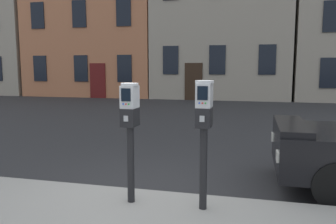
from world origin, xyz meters
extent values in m
plane|color=#28282B|center=(0.00, 0.00, 0.00)|extent=(160.00, 160.00, 0.00)
cylinder|color=black|center=(-0.14, -0.25, 0.62)|extent=(0.09, 0.09, 0.97)
cube|color=black|center=(-0.14, -0.25, 1.22)|extent=(0.18, 0.25, 0.22)
cube|color=#A5A8AD|center=(-0.15, -0.38, 1.22)|extent=(0.06, 0.01, 0.07)
cube|color=#B7BABF|center=(-0.14, -0.25, 1.47)|extent=(0.18, 0.24, 0.27)
cube|color=black|center=(-0.15, -0.37, 1.50)|extent=(0.12, 0.01, 0.15)
cylinder|color=blue|center=(-0.18, -0.37, 1.39)|extent=(0.02, 0.01, 0.02)
cylinder|color=red|center=(-0.15, -0.37, 1.39)|extent=(0.02, 0.01, 0.02)
cylinder|color=green|center=(-0.12, -0.37, 1.39)|extent=(0.02, 0.01, 0.02)
cylinder|color=#B7BABF|center=(-0.14, -0.25, 1.62)|extent=(0.23, 0.23, 0.03)
cylinder|color=black|center=(0.77, -0.25, 0.64)|extent=(0.09, 0.09, 0.99)
cube|color=black|center=(0.77, -0.25, 1.25)|extent=(0.18, 0.25, 0.23)
cube|color=#A5A8AD|center=(0.76, -0.38, 1.25)|extent=(0.06, 0.01, 0.07)
cube|color=#B7BABF|center=(0.77, -0.25, 1.51)|extent=(0.18, 0.24, 0.28)
cube|color=black|center=(0.76, -0.37, 1.54)|extent=(0.12, 0.01, 0.16)
cylinder|color=blue|center=(0.73, -0.37, 1.43)|extent=(0.02, 0.01, 0.02)
cylinder|color=red|center=(0.76, -0.37, 1.43)|extent=(0.02, 0.01, 0.02)
cylinder|color=green|center=(0.80, -0.37, 1.43)|extent=(0.02, 0.01, 0.02)
cylinder|color=#B7BABF|center=(0.77, -0.25, 1.66)|extent=(0.23, 0.23, 0.03)
cube|color=black|center=(1.91, 1.28, 0.94)|extent=(0.46, 1.68, 0.10)
cube|color=white|center=(1.67, 0.61, 0.62)|extent=(0.04, 0.20, 0.14)
cube|color=white|center=(1.69, 1.97, 0.62)|extent=(0.04, 0.20, 0.14)
cylinder|color=black|center=(2.42, 2.10, 0.32)|extent=(0.64, 0.23, 0.64)
cube|color=#9E9384|center=(-16.49, 17.48, 6.44)|extent=(6.38, 5.24, 12.88)
cube|color=black|center=(-11.63, 14.83, 1.79)|extent=(0.90, 0.06, 1.60)
cube|color=black|center=(-8.80, 14.83, 1.79)|extent=(0.90, 0.06, 1.60)
cube|color=black|center=(-5.97, 14.83, 1.79)|extent=(0.90, 0.06, 1.60)
cube|color=black|center=(-11.63, 14.83, 5.03)|extent=(0.90, 0.06, 1.60)
cube|color=black|center=(-8.80, 14.83, 5.03)|extent=(0.90, 0.06, 1.60)
cube|color=black|center=(-5.97, 14.83, 5.03)|extent=(0.90, 0.06, 1.60)
cube|color=#591414|center=(-7.71, 14.83, 1.05)|extent=(1.00, 0.07, 2.10)
cube|color=black|center=(-3.16, 14.83, 2.26)|extent=(0.90, 0.06, 1.60)
cube|color=black|center=(-0.52, 14.83, 2.26)|extent=(0.90, 0.06, 1.60)
cube|color=black|center=(2.13, 14.83, 2.26)|extent=(0.90, 0.06, 1.60)
cube|color=black|center=(-1.83, 14.83, 1.05)|extent=(1.00, 0.07, 2.10)
cube|color=black|center=(5.22, 14.83, 1.56)|extent=(0.90, 0.06, 1.56)
cube|color=black|center=(5.22, 14.83, 4.40)|extent=(0.90, 0.06, 1.56)
camera|label=1|loc=(1.27, -4.12, 1.82)|focal=36.13mm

